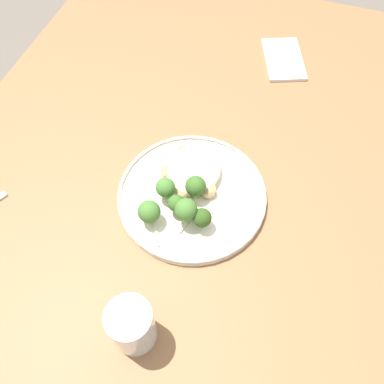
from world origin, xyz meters
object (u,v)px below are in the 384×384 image
(seared_scallop_right_edge, at_px, (193,162))
(seared_scallop_tilted_round, at_px, (208,190))
(seared_scallop_half_hidden, at_px, (184,152))
(seared_scallop_tiny_bay, at_px, (181,192))
(broccoli_floret_front_edge, at_px, (202,218))
(broccoli_floret_beside_noodles, at_px, (176,204))
(broccoli_floret_tall_stalk, at_px, (149,212))
(broccoli_floret_split_head, at_px, (165,188))
(dinner_plate, at_px, (192,195))
(broccoli_floret_rear_charred, at_px, (186,210))
(water_glass, at_px, (133,327))
(seared_scallop_rear_pale, at_px, (169,172))
(seared_scallop_large_seared, at_px, (194,170))
(folded_napkin, at_px, (284,59))
(seared_scallop_center_golden, at_px, (209,176))
(broccoli_floret_near_rim, at_px, (196,186))

(seared_scallop_right_edge, height_order, seared_scallop_tilted_round, seared_scallop_tilted_round)
(seared_scallop_right_edge, xyz_separation_m, seared_scallop_half_hidden, (-0.02, -0.03, 0.00))
(seared_scallop_tiny_bay, relative_size, broccoli_floret_front_edge, 0.57)
(broccoli_floret_beside_noodles, bearing_deg, broccoli_floret_tall_stalk, -50.19)
(seared_scallop_tilted_round, height_order, broccoli_floret_split_head, broccoli_floret_split_head)
(dinner_plate, distance_m, broccoli_floret_rear_charred, 0.07)
(seared_scallop_tiny_bay, relative_size, water_glass, 0.26)
(seared_scallop_half_hidden, relative_size, broccoli_floret_front_edge, 0.57)
(seared_scallop_rear_pale, distance_m, broccoli_floret_beside_noodles, 0.09)
(seared_scallop_large_seared, xyz_separation_m, seared_scallop_rear_pale, (0.02, -0.05, 0.00))
(dinner_plate, height_order, folded_napkin, dinner_plate)
(seared_scallop_rear_pale, distance_m, seared_scallop_tiny_bay, 0.05)
(dinner_plate, bearing_deg, seared_scallop_center_golden, 156.32)
(seared_scallop_tilted_round, height_order, seared_scallop_tiny_bay, same)
(dinner_plate, distance_m, broccoli_floret_beside_noodles, 0.06)
(seared_scallop_right_edge, xyz_separation_m, seared_scallop_center_golden, (0.02, 0.04, -0.00))
(seared_scallop_large_seared, relative_size, seared_scallop_tiny_bay, 0.92)
(broccoli_floret_split_head, xyz_separation_m, broccoli_floret_near_rim, (-0.02, 0.05, 0.00))
(seared_scallop_half_hidden, height_order, broccoli_floret_front_edge, broccoli_floret_front_edge)
(broccoli_floret_beside_noodles, xyz_separation_m, broccoli_floret_tall_stalk, (0.03, -0.04, 0.00))
(seared_scallop_half_hidden, distance_m, broccoli_floret_tall_stalk, 0.16)
(broccoli_floret_beside_noodles, xyz_separation_m, folded_napkin, (-0.49, 0.10, -0.03))
(water_glass, bearing_deg, seared_scallop_right_edge, -177.29)
(seared_scallop_tilted_round, relative_size, broccoli_floret_beside_noodles, 0.61)
(seared_scallop_right_edge, bearing_deg, seared_scallop_center_golden, 61.67)
(broccoli_floret_tall_stalk, bearing_deg, dinner_plate, 144.37)
(dinner_plate, bearing_deg, water_glass, -0.78)
(broccoli_floret_front_edge, bearing_deg, broccoli_floret_rear_charred, -90.35)
(seared_scallop_large_seared, distance_m, seared_scallop_tiny_bay, 0.06)
(seared_scallop_tiny_bay, distance_m, broccoli_floret_beside_noodles, 0.04)
(dinner_plate, xyz_separation_m, broccoli_floret_front_edge, (0.06, 0.04, 0.03))
(folded_napkin, bearing_deg, seared_scallop_tilted_round, -7.80)
(seared_scallop_tilted_round, height_order, broccoli_floret_tall_stalk, broccoli_floret_tall_stalk)
(broccoli_floret_tall_stalk, distance_m, water_glass, 0.21)
(seared_scallop_rear_pale, bearing_deg, seared_scallop_large_seared, 113.20)
(seared_scallop_center_golden, height_order, broccoli_floret_beside_noodles, broccoli_floret_beside_noodles)
(seared_scallop_large_seared, xyz_separation_m, broccoli_floret_near_rim, (0.05, 0.02, 0.02))
(seared_scallop_rear_pale, bearing_deg, broccoli_floret_near_rim, 66.04)
(dinner_plate, bearing_deg, broccoli_floret_split_head, -65.79)
(broccoli_floret_beside_noodles, xyz_separation_m, broccoli_floret_rear_charred, (0.01, 0.02, 0.01))
(water_glass, relative_size, folded_napkin, 0.71)
(dinner_plate, height_order, seared_scallop_right_edge, seared_scallop_right_edge)
(broccoli_floret_tall_stalk, bearing_deg, seared_scallop_large_seared, 161.05)
(broccoli_floret_rear_charred, bearing_deg, dinner_plate, -172.08)
(dinner_plate, xyz_separation_m, broccoli_floret_beside_noodles, (0.04, -0.02, 0.03))
(water_glass, bearing_deg, broccoli_floret_tall_stalk, -165.36)
(seared_scallop_right_edge, distance_m, water_glass, 0.35)
(water_glass, bearing_deg, broccoli_floret_beside_noodles, -177.09)
(seared_scallop_large_seared, relative_size, water_glass, 0.24)
(water_glass, xyz_separation_m, folded_napkin, (-0.73, 0.09, -0.04))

